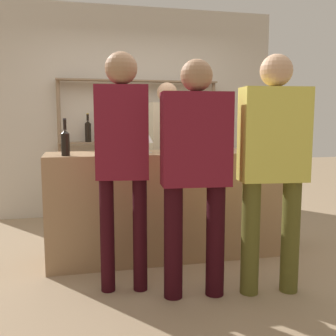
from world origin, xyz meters
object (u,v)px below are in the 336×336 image
Objects in this scene: customer_center at (195,162)px; customer_right at (273,157)px; cork_jar at (248,143)px; customer_left at (122,150)px; counter_bottle_0 at (65,142)px; wine_glass at (149,139)px; counter_bottle_2 at (170,140)px; server_behind_counter at (167,143)px; ice_bucket at (121,142)px; counter_bottle_1 at (204,136)px.

customer_center is 0.59m from customer_right.
customer_left is (-1.35, -0.75, 0.02)m from cork_jar.
counter_bottle_0 is 0.76m from wine_glass.
server_behind_counter is (0.18, 0.91, -0.09)m from counter_bottle_2.
ice_bucket is at bearing 175.68° from counter_bottle_2.
server_behind_counter reaches higher than counter_bottle_1.
customer_right is (0.58, -0.84, -0.09)m from counter_bottle_2.
counter_bottle_2 is 0.20m from wine_glass.
server_behind_counter is (0.68, 1.46, -0.06)m from customer_left.
wine_glass is 1.04m from cork_jar.
customer_left reaches higher than wine_glass.
counter_bottle_1 reaches higher than wine_glass.
counter_bottle_0 reaches higher than wine_glass.
server_behind_counter is at bearing 19.52° from customer_right.
counter_bottle_1 reaches higher than cork_jar.
server_behind_counter is (0.18, 1.67, 0.02)m from customer_center.
counter_bottle_0 is at bearing 57.33° from customer_center.
ice_bucket reaches higher than cork_jar.
counter_bottle_1 is 0.21× the size of customer_left.
customer_right is (0.76, -0.94, -0.09)m from wine_glass.
counter_bottle_1 is at bearing 9.80° from ice_bucket.
counter_bottle_1 reaches higher than counter_bottle_2.
counter_bottle_2 is at bearing -155.50° from counter_bottle_1.
server_behind_counter reaches higher than counter_bottle_2.
ice_bucket is 1.07m from server_behind_counter.
customer_left reaches higher than customer_right.
counter_bottle_2 is 0.93m from server_behind_counter.
counter_bottle_0 is 2.27× the size of cork_jar.
ice_bucket is 0.13× the size of server_behind_counter.
cork_jar is 0.08× the size of server_behind_counter.
customer_center is 0.98× the size of customer_right.
ice_bucket is at bearing -172.47° from cork_jar.
customer_right is at bearing 6.45° from server_behind_counter.
customer_right is at bearing -104.51° from cork_jar.
counter_bottle_0 is at bearing -168.72° from wine_glass.
counter_bottle_0 reaches higher than ice_bucket.
ice_bucket is 0.59m from customer_left.
customer_left is at bearing 81.72° from customer_right.
wine_glass is 0.89m from server_behind_counter.
cork_jar is 1.29m from customer_center.
counter_bottle_0 is 0.66m from customer_left.
wine_glass is at bearing 150.25° from counter_bottle_2.
counter_bottle_1 is 0.47m from cork_jar.
cork_jar is (1.29, 0.17, -0.04)m from ice_bucket.
counter_bottle_0 is at bearing 49.20° from customer_left.
customer_center is at bearing -37.99° from counter_bottle_0.
customer_left is (-0.06, -0.58, -0.02)m from ice_bucket.
cork_jar is at bearing -7.94° from customer_right.
wine_glass is at bearing -172.50° from counter_bottle_1.
counter_bottle_2 is (-0.39, -0.18, -0.03)m from counter_bottle_1.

